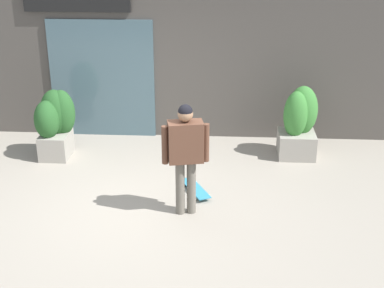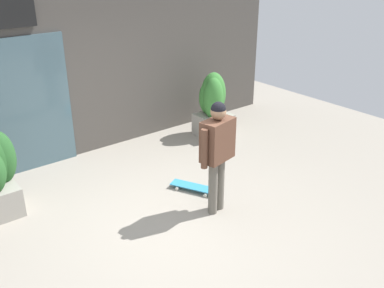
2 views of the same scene
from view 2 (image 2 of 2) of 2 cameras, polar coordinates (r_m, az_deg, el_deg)
ground_plane at (r=6.17m, az=-2.72°, el=-9.78°), size 12.00×12.00×0.00m
building_facade at (r=7.81m, az=-16.02°, el=10.98°), size 8.93×0.31×3.60m
skateboarder at (r=5.88m, az=3.35°, el=-0.33°), size 0.65×0.35×1.64m
skateboard at (r=6.80m, az=0.26°, el=-5.63°), size 0.51×0.76×0.08m
planter_box_left at (r=8.67m, az=2.73°, el=5.32°), size 0.66×0.64×1.26m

